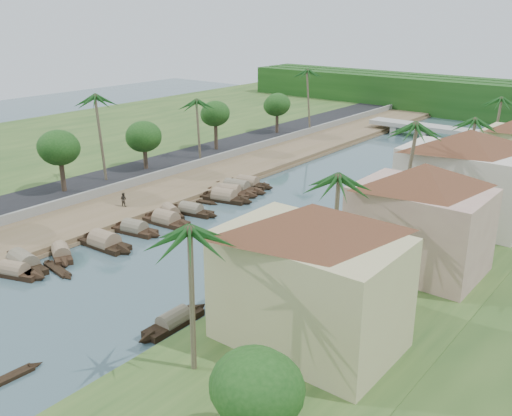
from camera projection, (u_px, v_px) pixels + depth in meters
The scene contains 43 objects.
ground at pixel (148, 273), 53.00m from camera, with size 220.00×220.00×0.00m, color #3E575E.
left_bank at pixel (181, 187), 77.02m from camera, with size 10.00×180.00×0.80m, color brown.
right_bank at pixel (430, 250), 56.52m from camera, with size 16.00×180.00×1.20m, color #294A1D.
road at pixel (139, 174), 81.89m from camera, with size 8.00×180.00×1.40m, color black.
retaining_wall at pixel (159, 175), 79.16m from camera, with size 0.40×180.00×1.10m, color gray.
far_left_fill at pixel (36, 148), 97.38m from camera, with size 45.00×220.00×1.35m, color #294A1D.
treeline at pixel (491, 100), 125.72m from camera, with size 120.00×14.00×8.00m.
bridge at pixel (442, 131), 105.74m from camera, with size 28.00×4.00×2.40m.
building_near at pixel (310, 274), 38.31m from camera, with size 14.85×14.85×10.20m.
building_mid at pixel (420, 216), 49.65m from camera, with size 14.11×14.11×9.70m.
building_far at pixel (465, 176), 60.52m from camera, with size 15.59×15.59×10.20m.
sampan_2 at pixel (14, 272), 52.29m from camera, with size 7.30×3.69×1.95m.
sampan_3 at pixel (23, 263), 53.95m from camera, with size 8.95×2.72×2.35m.
sampan_4 at pixel (61, 253), 56.20m from camera, with size 6.60×4.22×1.93m.
sampan_5 at pixel (105, 243), 58.61m from camera, with size 8.28×2.54×2.57m.
sampan_6 at pixel (135, 229), 62.21m from camera, with size 7.41×2.89×2.17m.
sampan_7 at pixel (170, 212), 67.43m from camera, with size 6.82×3.73×1.86m.
sampan_8 at pixel (166, 220), 64.80m from camera, with size 7.88×2.54×2.38m.
sampan_9 at pixel (191, 211), 67.99m from camera, with size 7.89×2.84×1.99m.
sampan_10 at pixel (228, 193), 74.53m from camera, with size 8.57×4.61×2.32m.
sampan_11 at pixel (224, 198), 72.61m from camera, with size 8.54×3.74×2.37m.
sampan_12 at pixel (237, 188), 76.63m from camera, with size 9.71×3.12×2.26m.
sampan_13 at pixel (248, 184), 78.38m from camera, with size 8.34×3.24×2.23m.
sampan_14 at pixel (174, 321), 43.99m from camera, with size 1.63×7.47×1.86m.
sampan_15 at pixel (297, 263), 54.04m from camera, with size 4.08×7.24×1.97m.
sampan_16 at pixel (365, 218), 65.73m from camera, with size 3.15×7.74×1.91m.
canoe_0 at pixel (3, 381), 37.49m from camera, with size 1.08×5.79×0.76m.
canoe_1 at pixel (57, 270), 53.37m from camera, with size 5.65×1.66×0.90m.
canoe_2 at pixel (200, 202), 72.12m from camera, with size 5.43×1.87×0.78m.
palm_0 at pixel (189, 232), 33.82m from camera, with size 3.20×3.20×11.28m.
palm_1 at pixel (337, 179), 44.71m from camera, with size 3.20×3.20×11.18m.
palm_2 at pixel (410, 127), 56.32m from camera, with size 3.20×3.20×12.80m.
palm_3 at pixel (473, 121), 68.22m from camera, with size 3.20×3.20×11.03m.
palm_5 at pixel (98, 98), 73.18m from camera, with size 3.20×3.20×12.70m.
palm_6 at pixel (198, 102), 84.84m from camera, with size 3.20×3.20×10.32m.
palm_7 at pixel (499, 100), 82.15m from camera, with size 3.20×3.20×11.30m.
palm_8 at pixel (311, 72), 104.14m from camera, with size 3.20×3.20×12.57m.
tree_2 at pixel (59, 148), 70.25m from camera, with size 5.07×5.07×7.65m.
tree_3 at pixel (144, 137), 80.60m from camera, with size 5.03×5.03×6.71m.
tree_4 at pixel (215, 114), 91.39m from camera, with size 4.59×4.59×7.71m.
tree_5 at pixel (277, 105), 104.05m from camera, with size 4.69×4.69×7.05m.
tree_7 at pixel (257, 389), 28.25m from camera, with size 4.59×4.59×6.21m.
person_far at pixel (123, 199), 68.05m from camera, with size 0.83×0.64×1.70m, color #352F25.
Camera 1 is at (37.60, -31.45, 23.32)m, focal length 40.00 mm.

